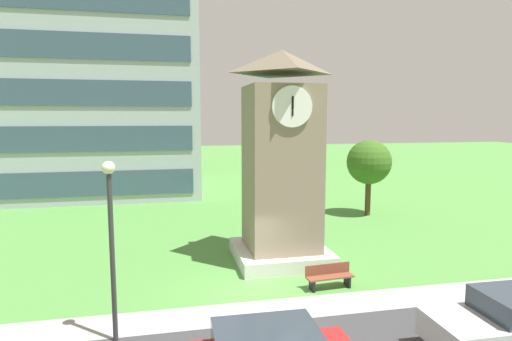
{
  "coord_description": "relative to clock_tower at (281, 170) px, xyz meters",
  "views": [
    {
      "loc": [
        -3.13,
        -14.66,
        6.34
      ],
      "look_at": [
        0.9,
        4.11,
        3.93
      ],
      "focal_mm": 30.05,
      "sensor_mm": 36.0,
      "label": 1
    }
  ],
  "objects": [
    {
      "name": "tree_streetside",
      "position": [
        7.86,
        7.35,
        -0.6
      ],
      "size": [
        2.84,
        2.84,
        4.89
      ],
      "color": "#513823",
      "rests_on": "ground"
    },
    {
      "name": "ground_plane",
      "position": [
        -1.81,
        -3.11,
        -4.04
      ],
      "size": [
        160.0,
        160.0,
        0.0
      ],
      "primitive_type": "plane",
      "color": "#4C893D"
    },
    {
      "name": "park_bench",
      "position": [
        0.94,
        -3.38,
        -3.58
      ],
      "size": [
        1.83,
        0.63,
        0.88
      ],
      "color": "brown",
      "rests_on": "ground"
    },
    {
      "name": "clock_tower",
      "position": [
        0.0,
        0.0,
        0.0
      ],
      "size": [
        3.99,
        3.99,
        9.13
      ],
      "color": "gray",
      "rests_on": "ground"
    },
    {
      "name": "street_lamp",
      "position": [
        -6.44,
        -5.66,
        -0.79
      ],
      "size": [
        0.36,
        0.36,
        5.15
      ],
      "color": "#333338",
      "rests_on": "ground"
    },
    {
      "name": "kerb_strip",
      "position": [
        -1.81,
        -4.74,
        -4.03
      ],
      "size": [
        120.0,
        1.6,
        0.01
      ],
      "primitive_type": "cube",
      "color": "#9E9E99",
      "rests_on": "ground"
    },
    {
      "name": "office_building",
      "position": [
        -10.17,
        19.94,
        7.16
      ],
      "size": [
        15.83,
        11.54,
        22.4
      ],
      "color": "#9EA8B2",
      "rests_on": "ground"
    }
  ]
}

